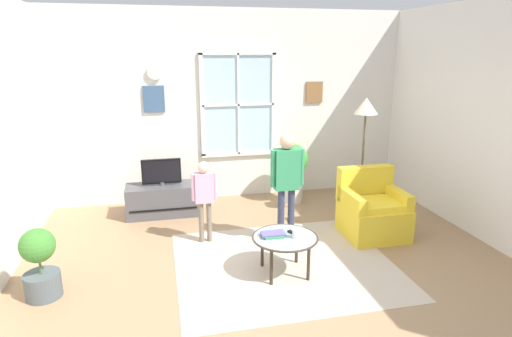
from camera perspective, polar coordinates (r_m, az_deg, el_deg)
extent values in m
cube|color=#9E7A56|center=(4.82, 2.78, -14.22)|extent=(6.23, 6.12, 0.02)
cube|color=silver|center=(7.00, -3.27, 8.25)|extent=(5.63, 0.12, 2.99)
cube|color=silver|center=(6.94, -2.37, 8.43)|extent=(1.15, 0.02, 1.60)
cube|color=white|center=(6.87, -2.41, 15.06)|extent=(1.21, 0.04, 0.06)
cube|color=white|center=(7.07, -2.27, 1.96)|extent=(1.21, 0.04, 0.06)
cube|color=white|center=(6.85, -7.14, 8.22)|extent=(0.06, 0.04, 1.60)
cube|color=white|center=(7.05, 2.33, 8.54)|extent=(0.06, 0.04, 1.60)
cube|color=white|center=(6.93, -2.34, 8.41)|extent=(0.03, 0.04, 1.60)
cube|color=white|center=(6.93, -2.34, 8.41)|extent=(1.15, 0.04, 0.03)
cube|color=#38567A|center=(6.81, -13.38, 8.93)|extent=(0.32, 0.03, 0.40)
cube|color=olive|center=(7.25, 7.73, 10.00)|extent=(0.28, 0.03, 0.34)
cylinder|color=silver|center=(6.77, -13.23, 12.38)|extent=(0.24, 0.04, 0.24)
cube|color=#C6B29E|center=(5.07, 3.76, -12.45)|extent=(2.45, 2.17, 0.01)
cube|color=#4C4C51|center=(6.53, -12.19, -4.07)|extent=(1.05, 0.46, 0.46)
cube|color=black|center=(6.33, -12.12, -5.36)|extent=(0.95, 0.02, 0.02)
cylinder|color=#4C4C4C|center=(6.45, -12.32, -1.95)|extent=(0.08, 0.08, 0.05)
cube|color=black|center=(6.40, -12.41, -0.36)|extent=(0.56, 0.05, 0.36)
cube|color=black|center=(6.37, -12.41, -0.43)|extent=(0.52, 0.01, 0.32)
cube|color=yellow|center=(5.88, 15.25, -6.69)|extent=(0.76, 0.72, 0.42)
cube|color=yellow|center=(5.99, 14.22, -1.80)|extent=(0.76, 0.16, 0.45)
cube|color=yellow|center=(5.64, 12.58, -4.13)|extent=(0.12, 0.65, 0.20)
cube|color=yellow|center=(5.93, 18.20, -3.56)|extent=(0.12, 0.65, 0.20)
cube|color=yellow|center=(5.76, 15.66, -4.57)|extent=(0.61, 0.50, 0.08)
cylinder|color=#99B2B7|center=(4.70, 3.86, -9.10)|extent=(0.69, 0.69, 0.02)
torus|color=#3F3328|center=(4.70, 3.86, -9.10)|extent=(0.72, 0.72, 0.02)
cylinder|color=#33281E|center=(4.92, 0.82, -10.66)|extent=(0.04, 0.04, 0.42)
cylinder|color=#33281E|center=(5.02, 5.40, -10.16)|extent=(0.04, 0.04, 0.42)
cylinder|color=#33281E|center=(4.57, 2.04, -12.84)|extent=(0.04, 0.04, 0.42)
cylinder|color=#33281E|center=(4.68, 6.96, -12.24)|extent=(0.04, 0.04, 0.42)
cube|color=#399153|center=(4.71, 2.25, -8.80)|extent=(0.21, 0.18, 0.02)
cube|color=#6057A2|center=(4.70, 2.25, -8.57)|extent=(0.26, 0.15, 0.02)
cylinder|color=white|center=(4.66, 5.29, -8.60)|extent=(0.08, 0.08, 0.10)
cube|color=black|center=(4.77, 4.93, -8.48)|extent=(0.10, 0.14, 0.02)
cylinder|color=#726656|center=(5.53, -7.25, -7.08)|extent=(0.06, 0.06, 0.53)
cylinder|color=#726656|center=(5.54, -6.21, -7.00)|extent=(0.06, 0.06, 0.53)
cube|color=#DB9EBC|center=(5.37, -6.88, -2.54)|extent=(0.23, 0.12, 0.38)
sphere|color=beige|center=(5.30, -6.97, 0.15)|extent=(0.14, 0.14, 0.14)
cylinder|color=#DB9EBC|center=(5.34, -8.31, -2.50)|extent=(0.05, 0.05, 0.34)
cylinder|color=#DB9EBC|center=(5.36, -5.43, -2.32)|extent=(0.05, 0.05, 0.34)
cylinder|color=#333851|center=(5.45, 3.31, -6.32)|extent=(0.09, 0.09, 0.71)
cylinder|color=#333851|center=(5.48, 4.66, -6.19)|extent=(0.09, 0.09, 0.71)
cube|color=#338C59|center=(5.27, 4.11, -0.11)|extent=(0.31, 0.16, 0.50)
sphere|color=#D8AD8C|center=(5.19, 4.18, 3.60)|extent=(0.19, 0.19, 0.19)
cylinder|color=#338C59|center=(5.20, 2.28, -0.01)|extent=(0.06, 0.06, 0.45)
cylinder|color=#338C59|center=(5.30, 6.04, 0.22)|extent=(0.06, 0.06, 0.45)
cylinder|color=silver|center=(6.99, 4.73, -3.31)|extent=(0.35, 0.35, 0.26)
cylinder|color=#4C7238|center=(6.92, 4.77, -1.53)|extent=(0.02, 0.02, 0.20)
sphere|color=green|center=(6.83, 4.84, 1.22)|extent=(0.49, 0.49, 0.49)
cylinder|color=#4C565B|center=(4.89, -26.35, -13.66)|extent=(0.35, 0.35, 0.25)
cylinder|color=#4C7238|center=(4.81, -26.63, -11.62)|extent=(0.02, 0.02, 0.13)
sphere|color=#3C7E2F|center=(4.71, -26.98, -9.07)|extent=(0.34, 0.34, 0.34)
cylinder|color=black|center=(6.46, 13.41, -6.39)|extent=(0.26, 0.26, 0.03)
cylinder|color=brown|center=(6.22, 13.84, 0.08)|extent=(0.03, 0.03, 1.54)
cone|color=beige|center=(6.06, 14.38, 8.05)|extent=(0.32, 0.32, 0.22)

